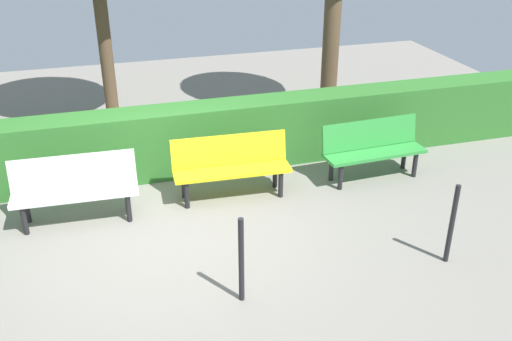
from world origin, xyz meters
The scene contains 7 objects.
ground_plane centered at (0.00, 0.00, 0.00)m, with size 16.00×16.00×0.00m, color gray.
bench_green centered at (-3.08, -0.68, 0.48)m, with size 1.56×0.53×0.86m.
bench_yellow centered at (-0.93, -0.72, 0.48)m, with size 1.64×0.54×0.86m.
bench_white centered at (1.16, -0.65, 0.48)m, with size 1.60×0.52×0.86m.
hedge_row centered at (-0.95, -1.65, 0.51)m, with size 11.55×0.57×1.03m, color #2D6B28.
railing_post_near centered at (-2.95, 1.55, 0.50)m, with size 0.06×0.06×1.00m, color black.
railing_post_mid centered at (-0.47, 1.55, 0.50)m, with size 0.06×0.06×1.00m, color black.
Camera 1 is at (0.77, 6.27, 3.97)m, focal length 40.38 mm.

